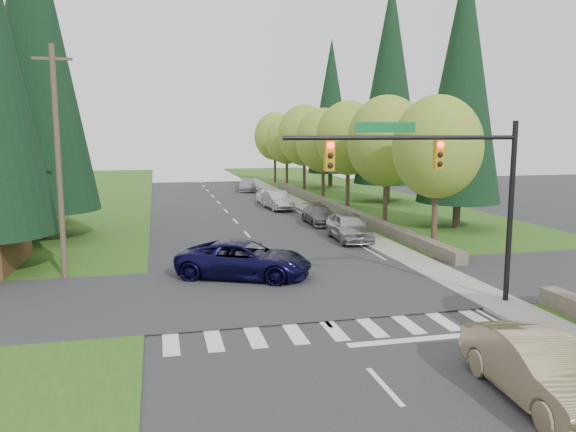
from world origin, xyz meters
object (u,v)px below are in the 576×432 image
object	(u,v)px
parked_car_e	(247,185)
parked_car_a	(349,227)
parked_car_d	(267,196)
sedan_champagne	(540,369)
suv_navy	(244,260)
parked_car_c	(277,200)
parked_car_b	(319,215)

from	to	relation	value
parked_car_e	parked_car_a	bearing A→B (deg)	-79.32
parked_car_a	parked_car_d	size ratio (longest dim) A/B	1.28
sedan_champagne	parked_car_e	bearing A→B (deg)	92.79
suv_navy	parked_car_c	distance (m)	22.37
parked_car_a	suv_navy	bearing A→B (deg)	-133.06
parked_car_d	parked_car_e	bearing A→B (deg)	90.06
sedan_champagne	parked_car_e	distance (m)	49.71
parked_car_a	parked_car_b	size ratio (longest dim) A/B	1.09
sedan_champagne	parked_car_a	size ratio (longest dim) A/B	1.02
sedan_champagne	parked_car_e	world-z (taller)	sedan_champagne
parked_car_d	sedan_champagne	bearing A→B (deg)	-91.30
parked_car_d	parked_car_b	bearing A→B (deg)	-83.36
sedan_champagne	suv_navy	xyz separation A→B (m)	(-5.08, 13.00, 0.01)
parked_car_a	parked_car_d	world-z (taller)	parked_car_a
parked_car_b	parked_car_d	bearing A→B (deg)	97.28
parked_car_b	parked_car_d	world-z (taller)	parked_car_d
suv_navy	parked_car_b	bearing A→B (deg)	-4.25
sedan_champagne	parked_car_b	distance (m)	26.52
sedan_champagne	suv_navy	bearing A→B (deg)	115.20
parked_car_d	parked_car_e	xyz separation A→B (m)	(0.00, 11.14, 0.01)
parked_car_b	parked_car_c	xyz separation A→B (m)	(-1.28, 8.10, 0.12)
suv_navy	parked_car_e	size ratio (longest dim) A/B	1.30
parked_car_b	parked_car_e	bearing A→B (deg)	94.14
suv_navy	parked_car_a	distance (m)	10.31
parked_car_d	parked_car_a	bearing A→B (deg)	-85.58
parked_car_a	parked_car_d	xyz separation A→B (m)	(-1.40, 18.38, -0.18)
parked_car_c	parked_car_b	bearing A→B (deg)	-86.41
parked_car_d	suv_navy	bearing A→B (deg)	-103.14
sedan_champagne	parked_car_a	world-z (taller)	parked_car_a
parked_car_a	parked_car_d	bearing A→B (deg)	97.14
suv_navy	parked_car_a	xyz separation A→B (m)	(7.40, 7.18, 0.00)
sedan_champagne	parked_car_e	size ratio (longest dim) A/B	1.09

